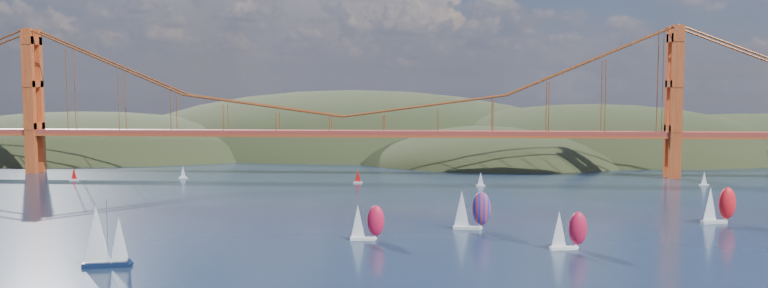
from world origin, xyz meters
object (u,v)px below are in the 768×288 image
(sloop_navy, at_px, (103,237))
(racer_1, at_px, (568,229))
(racer_3, at_px, (718,204))
(racer_rwb, at_px, (471,209))
(racer_0, at_px, (366,222))

(sloop_navy, distance_m, racer_1, 90.50)
(sloop_navy, xyz_separation_m, racer_3, (129.41, 53.32, -0.94))
(racer_rwb, bearing_deg, racer_1, -46.06)
(sloop_navy, distance_m, racer_rwb, 80.57)
(racer_3, relative_size, racer_rwb, 0.99)
(sloop_navy, relative_size, racer_0, 1.49)
(sloop_navy, height_order, racer_3, sloop_navy)
(racer_0, distance_m, racer_1, 42.43)
(racer_1, relative_size, racer_rwb, 0.87)
(sloop_navy, relative_size, racer_1, 1.45)
(racer_0, bearing_deg, racer_1, -15.89)
(racer_0, distance_m, racer_3, 87.28)
(racer_1, xyz_separation_m, racer_3, (41.47, 32.04, 0.56))
(racer_rwb, bearing_deg, racer_0, -148.63)
(sloop_navy, bearing_deg, racer_1, -1.66)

